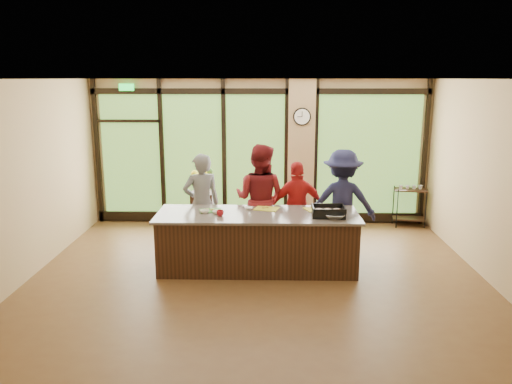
{
  "coord_description": "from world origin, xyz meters",
  "views": [
    {
      "loc": [
        0.15,
        -7.32,
        3.01
      ],
      "look_at": [
        -0.03,
        0.4,
        1.25
      ],
      "focal_mm": 35.0,
      "sensor_mm": 36.0,
      "label": 1
    }
  ],
  "objects_px": {
    "island_base": "(257,242)",
    "cook_left": "(202,204)",
    "bar_cart": "(410,202)",
    "cook_right": "(342,202)",
    "roasting_pan": "(328,213)",
    "flower_stand": "(203,213)"
  },
  "relations": [
    {
      "from": "roasting_pan",
      "to": "bar_cart",
      "type": "relative_size",
      "value": 0.58
    },
    {
      "from": "flower_stand",
      "to": "bar_cart",
      "type": "xyz_separation_m",
      "value": [
        4.21,
        0.66,
        0.1
      ]
    },
    {
      "from": "roasting_pan",
      "to": "flower_stand",
      "type": "relative_size",
      "value": 0.59
    },
    {
      "from": "island_base",
      "to": "bar_cart",
      "type": "distance_m",
      "value": 3.95
    },
    {
      "from": "cook_left",
      "to": "flower_stand",
      "type": "height_order",
      "value": "cook_left"
    },
    {
      "from": "cook_left",
      "to": "bar_cart",
      "type": "relative_size",
      "value": 2.04
    },
    {
      "from": "flower_stand",
      "to": "cook_right",
      "type": "bearing_deg",
      "value": -21.53
    },
    {
      "from": "cook_left",
      "to": "roasting_pan",
      "type": "xyz_separation_m",
      "value": [
        2.08,
        -0.85,
        0.08
      ]
    },
    {
      "from": "roasting_pan",
      "to": "flower_stand",
      "type": "distance_m",
      "value": 2.98
    },
    {
      "from": "cook_left",
      "to": "bar_cart",
      "type": "bearing_deg",
      "value": -175.45
    },
    {
      "from": "cook_left",
      "to": "bar_cart",
      "type": "distance_m",
      "value": 4.45
    },
    {
      "from": "cook_left",
      "to": "cook_right",
      "type": "bearing_deg",
      "value": 163.58
    },
    {
      "from": "cook_left",
      "to": "island_base",
      "type": "bearing_deg",
      "value": 125.44
    },
    {
      "from": "cook_left",
      "to": "flower_stand",
      "type": "relative_size",
      "value": 2.1
    },
    {
      "from": "cook_right",
      "to": "bar_cart",
      "type": "xyz_separation_m",
      "value": [
        1.65,
        1.65,
        -0.39
      ]
    },
    {
      "from": "island_base",
      "to": "cook_left",
      "type": "bearing_deg",
      "value": 143.94
    },
    {
      "from": "cook_left",
      "to": "cook_right",
      "type": "relative_size",
      "value": 0.97
    },
    {
      "from": "island_base",
      "to": "cook_right",
      "type": "height_order",
      "value": "cook_right"
    },
    {
      "from": "cook_left",
      "to": "cook_right",
      "type": "height_order",
      "value": "cook_right"
    },
    {
      "from": "cook_left",
      "to": "flower_stand",
      "type": "distance_m",
      "value": 1.18
    },
    {
      "from": "island_base",
      "to": "cook_right",
      "type": "relative_size",
      "value": 1.69
    },
    {
      "from": "cook_right",
      "to": "roasting_pan",
      "type": "xyz_separation_m",
      "value": [
        -0.35,
        -0.93,
        0.05
      ]
    }
  ]
}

